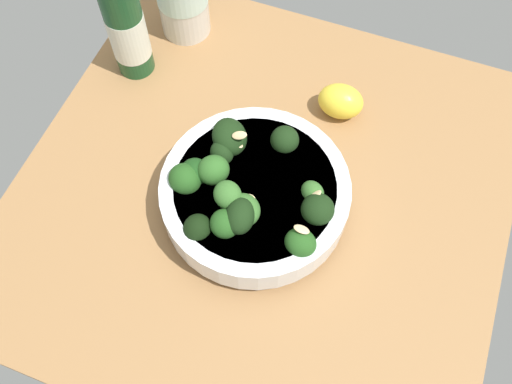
{
  "coord_description": "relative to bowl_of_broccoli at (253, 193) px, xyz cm",
  "views": [
    {
      "loc": [
        10.82,
        -30.89,
        61.55
      ],
      "look_at": [
        0.12,
        -2.63,
        4.0
      ],
      "focal_mm": 39.13,
      "sensor_mm": 36.0,
      "label": 1
    }
  ],
  "objects": [
    {
      "name": "ground_plane",
      "position": [
        0.19,
        2.81,
        -5.57
      ],
      "size": [
        59.85,
        59.85,
        3.48
      ],
      "primitive_type": "cube",
      "color": "#996D42"
    },
    {
      "name": "bowl_of_broccoli",
      "position": [
        0.0,
        0.0,
        0.0
      ],
      "size": [
        22.16,
        22.16,
        8.73
      ],
      "color": "white",
      "rests_on": "ground_plane"
    },
    {
      "name": "lemon_wedge",
      "position": [
        5.62,
        17.55,
        -1.53
      ],
      "size": [
        6.21,
        4.85,
        4.61
      ],
      "primitive_type": "ellipsoid",
      "rotation": [
        0.0,
        0.0,
        3.19
      ],
      "color": "yellow",
      "rests_on": "ground_plane"
    },
    {
      "name": "bottle_tall",
      "position": [
        -23.34,
        15.05,
        4.0
      ],
      "size": [
        5.12,
        5.12,
        17.71
      ],
      "color": "#194723",
      "rests_on": "ground_plane"
    }
  ]
}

